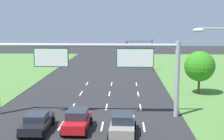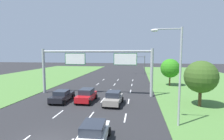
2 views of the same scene
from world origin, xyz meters
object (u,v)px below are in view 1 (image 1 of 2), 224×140
car_near_red (77,120)px  sign_gantry (88,64)px  traffic_light_mast (141,49)px  roadside_tree_far (200,66)px  car_lead_silver (37,122)px  car_mid_lane (123,124)px

car_near_red → sign_gantry: 5.76m
traffic_light_mast → roadside_tree_far: (6.10, -18.23, -0.43)m
car_near_red → car_lead_silver: size_ratio=0.92×
sign_gantry → car_mid_lane: bearing=-56.4°
roadside_tree_far → sign_gantry: bearing=-143.8°
traffic_light_mast → sign_gantry: bearing=-102.9°
sign_gantry → car_lead_silver: bearing=-128.7°
car_mid_lane → traffic_light_mast: bearing=86.8°
car_near_red → traffic_light_mast: bearing=79.0°
sign_gantry → roadside_tree_far: 15.34m
car_near_red → roadside_tree_far: roadside_tree_far is taller
car_mid_lane → car_lead_silver: bearing=178.3°
car_lead_silver → sign_gantry: 7.07m
car_lead_silver → traffic_light_mast: (9.81, 31.71, 3.11)m
sign_gantry → traffic_light_mast: size_ratio=3.08×
sign_gantry → traffic_light_mast: bearing=77.1°
roadside_tree_far → car_near_red: bearing=-134.2°
car_mid_lane → traffic_light_mast: 32.44m
car_mid_lane → traffic_light_mast: traffic_light_mast is taller
car_mid_lane → sign_gantry: bearing=125.7°
car_near_red → sign_gantry: size_ratio=0.24×
car_lead_silver → sign_gantry: sign_gantry is taller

